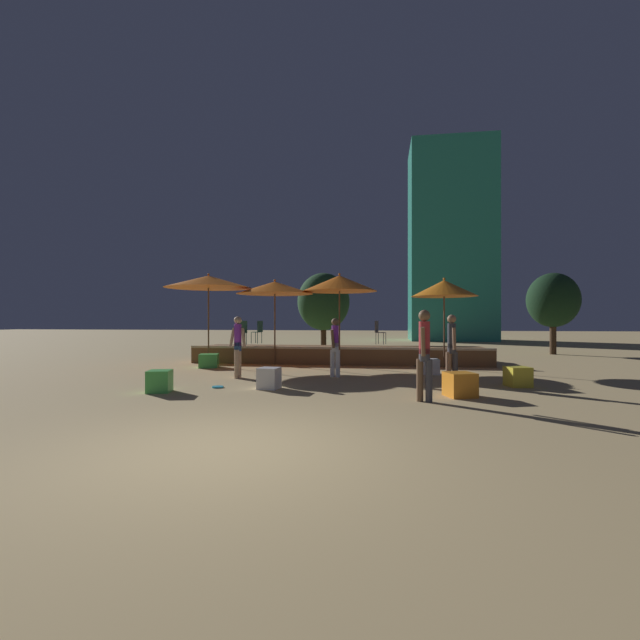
% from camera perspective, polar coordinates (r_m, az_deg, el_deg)
% --- Properties ---
extents(ground_plane, '(120.00, 120.00, 0.00)m').
position_cam_1_polar(ground_plane, '(5.48, -12.43, -16.57)').
color(ground_plane, tan).
extents(wooden_deck, '(10.57, 2.47, 0.64)m').
position_cam_1_polar(wooden_deck, '(16.01, 2.62, -4.61)').
color(wooden_deck, brown).
rests_on(wooden_deck, ground).
extents(patio_umbrella_0, '(2.56, 2.56, 3.17)m').
position_cam_1_polar(patio_umbrella_0, '(14.62, 2.61, 4.89)').
color(patio_umbrella_0, brown).
rests_on(patio_umbrella_0, ground).
extents(patio_umbrella_1, '(2.69, 2.69, 3.00)m').
position_cam_1_polar(patio_umbrella_1, '(15.11, -6.05, 4.29)').
color(patio_umbrella_1, brown).
rests_on(patio_umbrella_1, ground).
extents(patio_umbrella_2, '(2.12, 2.12, 2.94)m').
position_cam_1_polar(patio_umbrella_2, '(14.49, 16.22, 4.07)').
color(patio_umbrella_2, brown).
rests_on(patio_umbrella_2, ground).
extents(patio_umbrella_3, '(2.99, 2.99, 3.19)m').
position_cam_1_polar(patio_umbrella_3, '(15.39, -14.64, 4.95)').
color(patio_umbrella_3, brown).
rests_on(patio_umbrella_3, ground).
extents(cube_seat_0, '(0.68, 0.68, 0.49)m').
position_cam_1_polar(cube_seat_0, '(9.26, 18.15, -8.18)').
color(cube_seat_0, orange).
rests_on(cube_seat_0, ground).
extents(cube_seat_1, '(0.73, 0.73, 0.45)m').
position_cam_1_polar(cube_seat_1, '(14.63, -14.59, -5.27)').
color(cube_seat_1, '#4CC651').
rests_on(cube_seat_1, ground).
extents(cube_seat_2, '(0.50, 0.50, 0.48)m').
position_cam_1_polar(cube_seat_2, '(9.86, -6.81, -7.72)').
color(cube_seat_2, white).
rests_on(cube_seat_2, ground).
extents(cube_seat_3, '(0.58, 0.58, 0.46)m').
position_cam_1_polar(cube_seat_3, '(11.14, 24.87, -6.87)').
color(cube_seat_3, yellow).
rests_on(cube_seat_3, ground).
extents(cube_seat_4, '(0.50, 0.50, 0.44)m').
position_cam_1_polar(cube_seat_4, '(12.81, 14.49, -6.03)').
color(cube_seat_4, white).
rests_on(cube_seat_4, ground).
extents(cube_seat_5, '(0.56, 0.56, 0.47)m').
position_cam_1_polar(cube_seat_5, '(9.98, -20.61, -7.65)').
color(cube_seat_5, '#4CC651').
rests_on(cube_seat_5, ground).
extents(person_0, '(0.28, 0.49, 1.62)m').
position_cam_1_polar(person_0, '(11.73, 2.03, -3.46)').
color(person_0, white).
rests_on(person_0, ground).
extents(person_1, '(0.29, 0.49, 1.70)m').
position_cam_1_polar(person_1, '(10.98, 17.16, -3.39)').
color(person_1, '#997051').
rests_on(person_1, ground).
extents(person_2, '(0.48, 0.29, 1.66)m').
position_cam_1_polar(person_2, '(11.74, -10.90, -3.29)').
color(person_2, tan).
rests_on(person_2, ground).
extents(person_3, '(0.30, 0.53, 1.76)m').
position_cam_1_polar(person_3, '(8.44, 13.75, -4.08)').
color(person_3, brown).
rests_on(person_3, ground).
extents(bistro_chair_0, '(0.43, 0.43, 0.90)m').
position_cam_1_polar(bistro_chair_0, '(17.19, -8.22, -1.29)').
color(bistro_chair_0, '#1E4C47').
rests_on(bistro_chair_0, wooden_deck).
extents(bistro_chair_1, '(0.40, 0.41, 0.90)m').
position_cam_1_polar(bistro_chair_1, '(16.43, -10.34, -1.35)').
color(bistro_chair_1, '#1E4C47').
rests_on(bistro_chair_1, wooden_deck).
extents(bistro_chair_2, '(0.43, 0.43, 0.90)m').
position_cam_1_polar(bistro_chair_2, '(16.64, 7.82, -1.33)').
color(bistro_chair_2, '#47474C').
rests_on(bistro_chair_2, wooden_deck).
extents(frisbee_disc, '(0.26, 0.26, 0.03)m').
position_cam_1_polar(frisbee_disc, '(10.26, -13.48, -8.67)').
color(frisbee_disc, '#33B2D8').
rests_on(frisbee_disc, ground).
extents(background_tree_0, '(2.59, 2.59, 3.91)m').
position_cam_1_polar(background_tree_0, '(21.29, 0.47, 2.43)').
color(background_tree_0, '#3D2B1C').
rests_on(background_tree_0, ground).
extents(background_tree_1, '(2.26, 2.26, 3.72)m').
position_cam_1_polar(background_tree_1, '(22.26, 28.64, 2.31)').
color(background_tree_1, '#3D2B1C').
rests_on(background_tree_1, ground).
extents(distant_building, '(6.24, 4.79, 15.10)m').
position_cam_1_polar(distant_building, '(35.25, 17.01, 9.76)').
color(distant_building, teal).
rests_on(distant_building, ground).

